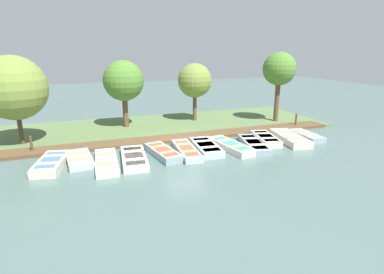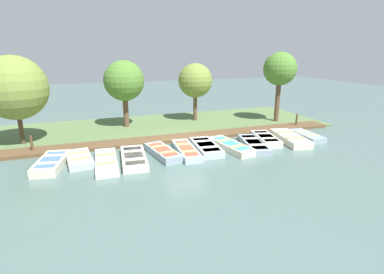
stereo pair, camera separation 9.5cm
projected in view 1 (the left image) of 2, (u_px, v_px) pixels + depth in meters
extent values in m
plane|color=#4C6660|center=(185.00, 147.00, 17.71)|extent=(80.00, 80.00, 0.00)
cube|color=#567042|center=(163.00, 126.00, 22.20)|extent=(8.00, 24.00, 0.13)
cube|color=brown|center=(177.00, 138.00, 19.11)|extent=(1.46, 22.57, 0.19)
cube|color=beige|center=(51.00, 163.00, 14.50)|extent=(3.03, 1.67, 0.40)
cube|color=#4C709E|center=(51.00, 160.00, 14.45)|extent=(2.48, 1.33, 0.03)
cube|color=beige|center=(47.00, 163.00, 13.92)|extent=(0.48, 1.09, 0.03)
cube|color=beige|center=(54.00, 155.00, 14.95)|extent=(0.48, 1.09, 0.03)
cube|color=#B2BCC1|center=(79.00, 159.00, 15.17)|extent=(2.73, 1.44, 0.32)
cube|color=beige|center=(79.00, 156.00, 15.13)|extent=(2.23, 1.13, 0.03)
cube|color=tan|center=(80.00, 159.00, 14.70)|extent=(0.38, 1.09, 0.03)
cube|color=tan|center=(78.00, 153.00, 15.55)|extent=(0.38, 1.09, 0.03)
cube|color=silver|center=(106.00, 162.00, 14.81)|extent=(3.53, 1.18, 0.31)
cube|color=beige|center=(106.00, 159.00, 14.77)|extent=(2.89, 0.93, 0.02)
cube|color=tan|center=(107.00, 163.00, 14.16)|extent=(0.39, 0.97, 0.03)
cube|color=tan|center=(106.00, 155.00, 15.37)|extent=(0.39, 0.97, 0.03)
cube|color=beige|center=(134.00, 158.00, 15.31)|extent=(3.49, 1.50, 0.33)
cube|color=#994C33|center=(134.00, 155.00, 15.27)|extent=(2.86, 1.18, 0.03)
cube|color=beige|center=(135.00, 159.00, 14.66)|extent=(0.44, 1.13, 0.03)
cube|color=beige|center=(133.00, 151.00, 15.86)|extent=(0.44, 1.13, 0.03)
cube|color=#8C9EA8|center=(163.00, 152.00, 16.11)|extent=(3.13, 1.50, 0.37)
cube|color=#994C33|center=(163.00, 149.00, 16.06)|extent=(2.56, 1.19, 0.03)
cube|color=tan|center=(167.00, 152.00, 15.58)|extent=(0.45, 0.97, 0.03)
cube|color=tan|center=(159.00, 146.00, 16.53)|extent=(0.45, 0.97, 0.03)
cube|color=#B2BCC1|center=(186.00, 150.00, 16.51)|extent=(3.51, 1.21, 0.32)
cube|color=#994C33|center=(186.00, 148.00, 16.47)|extent=(2.88, 0.96, 0.03)
cube|color=tan|center=(189.00, 151.00, 15.86)|extent=(0.41, 0.90, 0.03)
cube|color=tan|center=(183.00, 144.00, 17.07)|extent=(0.41, 0.90, 0.03)
cube|color=#B2BCC1|center=(206.00, 147.00, 17.00)|extent=(3.23, 1.49, 0.37)
cube|color=#4C709E|center=(206.00, 144.00, 16.96)|extent=(2.65, 1.17, 0.03)
cube|color=beige|center=(209.00, 147.00, 16.39)|extent=(0.42, 1.12, 0.03)
cube|color=beige|center=(203.00, 141.00, 17.50)|extent=(0.42, 1.12, 0.03)
cube|color=beige|center=(231.00, 146.00, 17.20)|extent=(3.53, 1.57, 0.37)
cube|color=teal|center=(231.00, 143.00, 17.15)|extent=(2.89, 1.25, 0.03)
cube|color=tan|center=(238.00, 146.00, 16.60)|extent=(0.49, 1.01, 0.03)
cube|color=tan|center=(224.00, 140.00, 17.69)|extent=(0.49, 1.01, 0.03)
cube|color=#8C9EA8|center=(254.00, 144.00, 17.65)|extent=(3.60, 1.85, 0.31)
cube|color=#4C709E|center=(254.00, 142.00, 17.61)|extent=(2.94, 1.47, 0.03)
cube|color=beige|center=(257.00, 145.00, 16.98)|extent=(0.57, 1.02, 0.03)
cube|color=beige|center=(250.00, 138.00, 18.23)|extent=(0.57, 1.02, 0.03)
cube|color=beige|center=(265.00, 139.00, 18.59)|extent=(3.03, 1.71, 0.39)
cube|color=#994C33|center=(266.00, 136.00, 18.54)|extent=(2.47, 1.36, 0.03)
cube|color=beige|center=(269.00, 138.00, 18.02)|extent=(0.51, 1.03, 0.03)
cube|color=beige|center=(263.00, 133.00, 19.06)|extent=(0.51, 1.03, 0.03)
cube|color=beige|center=(290.00, 138.00, 18.70)|extent=(3.59, 1.84, 0.40)
cube|color=#994C33|center=(290.00, 135.00, 18.64)|extent=(2.93, 1.46, 0.03)
cube|color=tan|center=(295.00, 138.00, 18.02)|extent=(0.54, 1.18, 0.03)
cube|color=tan|center=(285.00, 132.00, 19.25)|extent=(0.54, 1.18, 0.03)
cube|color=#8C9EA8|center=(306.00, 136.00, 19.34)|extent=(2.70, 1.20, 0.34)
cube|color=#6B7F51|center=(306.00, 133.00, 19.30)|extent=(2.21, 0.94, 0.03)
cube|color=tan|center=(311.00, 135.00, 18.83)|extent=(0.33, 0.96, 0.03)
cube|color=tan|center=(302.00, 131.00, 19.76)|extent=(0.33, 0.96, 0.03)
cylinder|color=brown|center=(32.00, 145.00, 16.34)|extent=(0.14, 0.14, 0.96)
sphere|color=brown|center=(30.00, 137.00, 16.20)|extent=(0.12, 0.12, 0.12)
cylinder|color=brown|center=(296.00, 121.00, 22.09)|extent=(0.14, 0.14, 0.96)
sphere|color=brown|center=(297.00, 114.00, 21.95)|extent=(0.12, 0.12, 0.12)
cylinder|color=#4C3828|center=(20.00, 126.00, 17.52)|extent=(0.26, 0.26, 2.43)
sphere|color=olive|center=(14.00, 88.00, 16.90)|extent=(3.65, 3.65, 3.65)
cylinder|color=brown|center=(125.00, 110.00, 21.57)|extent=(0.38, 0.38, 2.65)
sphere|color=#4C7A2D|center=(124.00, 81.00, 20.99)|extent=(2.84, 2.84, 2.84)
cylinder|color=brown|center=(195.00, 106.00, 23.59)|extent=(0.30, 0.30, 2.54)
sphere|color=olive|center=(195.00, 80.00, 23.04)|extent=(2.62, 2.62, 2.62)
cylinder|color=brown|center=(277.00, 101.00, 23.24)|extent=(0.37, 0.37, 3.47)
sphere|color=#4C7A2D|center=(279.00, 69.00, 22.57)|extent=(2.49, 2.49, 2.49)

